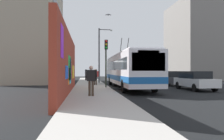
% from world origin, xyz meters
% --- Properties ---
extents(ground_plane, '(80.00, 80.00, 0.00)m').
position_xyz_m(ground_plane, '(0.00, 0.00, 0.00)').
color(ground_plane, black).
extents(sidewalk_slab, '(48.00, 3.20, 0.15)m').
position_xyz_m(sidewalk_slab, '(0.00, 1.60, 0.07)').
color(sidewalk_slab, '#ADA8A0').
rests_on(sidewalk_slab, ground_plane).
extents(graffiti_wall, '(12.63, 0.32, 4.11)m').
position_xyz_m(graffiti_wall, '(-4.69, 3.35, 2.05)').
color(graffiti_wall, maroon).
rests_on(graffiti_wall, ground_plane).
extents(building_far_left, '(13.37, 6.16, 20.04)m').
position_xyz_m(building_far_left, '(11.11, 9.20, 10.02)').
color(building_far_left, '#9E937F').
rests_on(building_far_left, ground_plane).
extents(building_far_right, '(10.37, 6.99, 13.61)m').
position_xyz_m(building_far_right, '(14.89, -17.00, 6.81)').
color(building_far_right, gray).
rests_on(building_far_right, ground_plane).
extents(city_bus, '(12.50, 2.61, 4.93)m').
position_xyz_m(city_bus, '(-0.08, -1.80, 1.76)').
color(city_bus, silver).
rests_on(city_bus, ground_plane).
extents(parked_car_white, '(4.26, 1.84, 1.58)m').
position_xyz_m(parked_car_white, '(-2.72, -7.00, 0.83)').
color(parked_car_white, white).
rests_on(parked_car_white, ground_plane).
extents(parked_car_dark_gray, '(4.31, 1.78, 1.58)m').
position_xyz_m(parked_car_dark_gray, '(2.81, -7.00, 0.83)').
color(parked_car_dark_gray, '#38383D').
rests_on(parked_car_dark_gray, ground_plane).
extents(pedestrian_midblock, '(0.22, 0.67, 1.65)m').
position_xyz_m(pedestrian_midblock, '(2.42, 1.12, 1.12)').
color(pedestrian_midblock, '#3F3326').
rests_on(pedestrian_midblock, sidewalk_slab).
extents(pedestrian_near_wall, '(0.24, 0.70, 1.76)m').
position_xyz_m(pedestrian_near_wall, '(-6.78, 1.83, 1.20)').
color(pedestrian_near_wall, '#3F3326').
rests_on(pedestrian_near_wall, sidewalk_slab).
extents(traffic_light, '(0.49, 0.28, 4.22)m').
position_xyz_m(traffic_light, '(-0.91, 0.35, 2.99)').
color(traffic_light, '#2D382D').
rests_on(traffic_light, sidewalk_slab).
extents(street_lamp, '(0.44, 1.77, 6.82)m').
position_xyz_m(street_lamp, '(6.56, 0.26, 4.05)').
color(street_lamp, '#4C4C51').
rests_on(street_lamp, sidewalk_slab).
extents(flying_pigeons, '(0.32, 0.55, 0.15)m').
position_xyz_m(flying_pigeons, '(0.03, 0.05, 6.86)').
color(flying_pigeons, gray).
extents(curbside_puddle, '(1.65, 1.65, 0.00)m').
position_xyz_m(curbside_puddle, '(-0.36, -0.60, 0.00)').
color(curbside_puddle, black).
rests_on(curbside_puddle, ground_plane).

